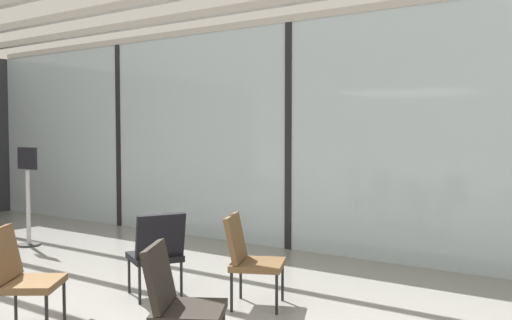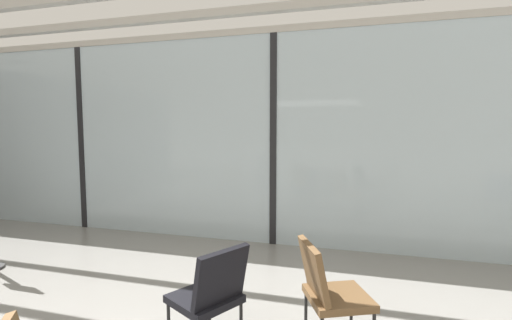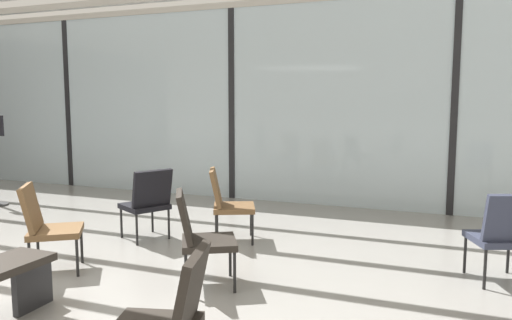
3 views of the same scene
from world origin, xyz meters
The scene contains 6 objects.
glass_curtain_wall centered at (0.00, 5.20, 1.59)m, with size 14.00×0.08×3.19m, color silver.
window_mullion_0 centered at (-3.50, 5.20, 1.59)m, with size 0.10×0.12×3.19m, color black.
window_mullion_1 centered at (0.00, 5.20, 1.59)m, with size 0.10×0.12×3.19m, color black.
parked_airplane centered at (-0.44, 11.70, 1.82)m, with size 12.51×3.64×3.64m.
lounge_chair_0 centered at (0.13, 2.42, 0.49)m, with size 0.69×0.67×0.87m.
lounge_chair_5 centered at (1.02, 2.74, 0.49)m, with size 0.68×0.65×0.87m.
Camera 2 is at (1.22, -0.12, 1.78)m, focal length 25.13 mm.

